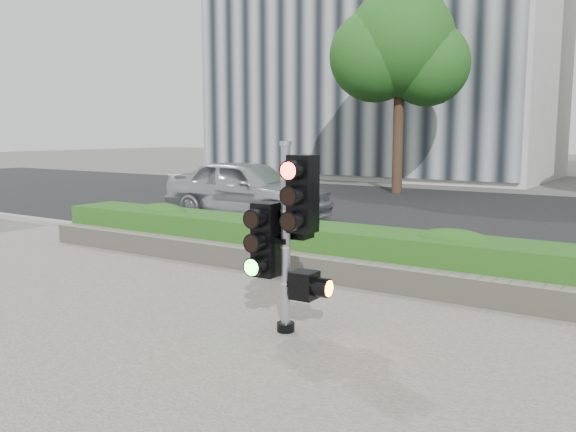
{
  "coord_description": "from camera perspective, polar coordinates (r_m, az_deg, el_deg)",
  "views": [
    {
      "loc": [
        4.13,
        -5.52,
        2.15
      ],
      "look_at": [
        0.08,
        0.6,
        1.13
      ],
      "focal_mm": 38.0,
      "sensor_mm": 36.0,
      "label": 1
    }
  ],
  "objects": [
    {
      "name": "car_silver",
      "position": [
        15.05,
        -3.87,
        2.54
      ],
      "size": [
        4.39,
        1.84,
        1.48
      ],
      "primitive_type": "imported",
      "rotation": [
        0.0,
        0.0,
        1.55
      ],
      "color": "#B1B5B8",
      "rests_on": "road"
    },
    {
      "name": "curb",
      "position": [
        9.83,
        7.86,
        -4.48
      ],
      "size": [
        60.0,
        0.25,
        0.12
      ],
      "primitive_type": "cube",
      "color": "gray",
      "rests_on": "ground"
    },
    {
      "name": "tree_left",
      "position": [
        22.06,
        10.47,
        15.26
      ],
      "size": [
        4.61,
        4.03,
        7.34
      ],
      "color": "black",
      "rests_on": "ground"
    },
    {
      "name": "ground",
      "position": [
        7.22,
        -3.2,
        -9.45
      ],
      "size": [
        120.0,
        120.0,
        0.0
      ],
      "primitive_type": "plane",
      "color": "#51514C",
      "rests_on": "ground"
    },
    {
      "name": "sidewalk",
      "position": [
        5.54,
        -19.4,
        -15.22
      ],
      "size": [
        16.0,
        11.0,
        0.03
      ],
      "primitive_type": "cube",
      "color": "#9E9389",
      "rests_on": "ground"
    },
    {
      "name": "building_left",
      "position": [
        31.85,
        9.06,
        17.42
      ],
      "size": [
        16.0,
        9.0,
        15.0
      ],
      "primitive_type": "cube",
      "color": "#B7B7B2",
      "rests_on": "ground"
    },
    {
      "name": "road",
      "position": [
        16.21,
        18.42,
        -0.14
      ],
      "size": [
        60.0,
        13.0,
        0.02
      ],
      "primitive_type": "cube",
      "color": "black",
      "rests_on": "ground"
    },
    {
      "name": "traffic_signal",
      "position": [
        6.39,
        0.13,
        -1.13
      ],
      "size": [
        0.7,
        0.52,
        2.03
      ],
      "rotation": [
        0.0,
        0.0,
        0.04
      ],
      "color": "black",
      "rests_on": "sidewalk"
    },
    {
      "name": "stone_wall",
      "position": [
        8.72,
        4.3,
        -5.08
      ],
      "size": [
        12.0,
        0.32,
        0.34
      ],
      "primitive_type": "cube",
      "color": "gray",
      "rests_on": "sidewalk"
    },
    {
      "name": "hedge",
      "position": [
        9.24,
        6.28,
        -3.29
      ],
      "size": [
        12.0,
        1.0,
        0.68
      ],
      "primitive_type": "cube",
      "color": "#3C8729",
      "rests_on": "sidewalk"
    }
  ]
}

